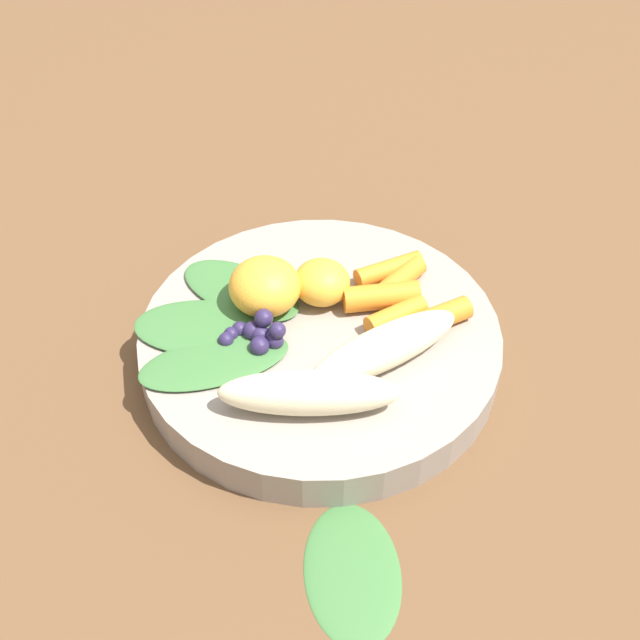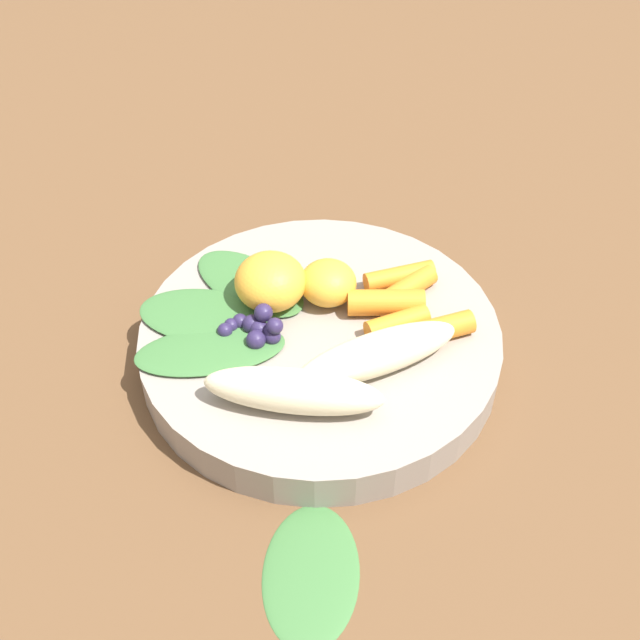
{
  "view_description": "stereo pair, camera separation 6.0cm",
  "coord_description": "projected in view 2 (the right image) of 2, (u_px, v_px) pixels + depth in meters",
  "views": [
    {
      "loc": [
        -0.38,
        0.21,
        0.46
      ],
      "look_at": [
        0.0,
        0.0,
        0.04
      ],
      "focal_mm": 46.49,
      "sensor_mm": 36.0,
      "label": 1
    },
    {
      "loc": [
        -0.4,
        0.15,
        0.46
      ],
      "look_at": [
        0.0,
        0.0,
        0.04
      ],
      "focal_mm": 46.49,
      "sensor_mm": 36.0,
      "label": 2
    }
  ],
  "objects": [
    {
      "name": "carrot_rear",
      "position": [
        409.0,
        287.0,
        0.63
      ],
      "size": [
        0.03,
        0.05,
        0.02
      ],
      "primitive_type": "cylinder",
      "rotation": [
        0.0,
        1.57,
        5.07
      ],
      "color": "orange",
      "rests_on": "bowl"
    },
    {
      "name": "carrot_front",
      "position": [
        435.0,
        330.0,
        0.59
      ],
      "size": [
        0.02,
        0.06,
        0.02
      ],
      "primitive_type": "cylinder",
      "rotation": [
        0.0,
        1.57,
        4.68
      ],
      "color": "orange",
      "rests_on": "bowl"
    },
    {
      "name": "orange_segment_far",
      "position": [
        328.0,
        283.0,
        0.62
      ],
      "size": [
        0.04,
        0.04,
        0.03
      ],
      "primitive_type": "ellipsoid",
      "color": "#F4A833",
      "rests_on": "bowl"
    },
    {
      "name": "carrot_mid_right",
      "position": [
        389.0,
        307.0,
        0.61
      ],
      "size": [
        0.04,
        0.06,
        0.02
      ],
      "primitive_type": "cylinder",
      "rotation": [
        0.0,
        1.57,
        4.35
      ],
      "color": "orange",
      "rests_on": "bowl"
    },
    {
      "name": "orange_segment_near",
      "position": [
        270.0,
        281.0,
        0.61
      ],
      "size": [
        0.05,
        0.05,
        0.04
      ],
      "primitive_type": "ellipsoid",
      "color": "#F4A833",
      "rests_on": "bowl"
    },
    {
      "name": "carrot_mid_left",
      "position": [
        397.0,
        323.0,
        0.6
      ],
      "size": [
        0.02,
        0.05,
        0.02
      ],
      "primitive_type": "cylinder",
      "rotation": [
        0.0,
        1.57,
        4.75
      ],
      "color": "orange",
      "rests_on": "bowl"
    },
    {
      "name": "kale_leaf_right",
      "position": [
        208.0,
        316.0,
        0.61
      ],
      "size": [
        0.11,
        0.12,
        0.01
      ],
      "primitive_type": "ellipsoid",
      "rotation": [
        0.0,
        0.0,
        7.28
      ],
      "color": "#3D7038",
      "rests_on": "bowl"
    },
    {
      "name": "blueberry_pile",
      "position": [
        257.0,
        328.0,
        0.6
      ],
      "size": [
        0.04,
        0.04,
        0.02
      ],
      "color": "#2D234C",
      "rests_on": "bowl"
    },
    {
      "name": "ground_plane",
      "position": [
        320.0,
        358.0,
        0.63
      ],
      "size": [
        2.4,
        2.4,
        0.0
      ],
      "primitive_type": "plane",
      "color": "brown"
    },
    {
      "name": "kale_leaf_stray",
      "position": [
        311.0,
        572.0,
        0.5
      ],
      "size": [
        0.11,
        0.09,
        0.01
      ],
      "primitive_type": "ellipsoid",
      "rotation": [
        0.0,
        0.0,
        2.72
      ],
      "color": "#3D7038",
      "rests_on": "ground_plane"
    },
    {
      "name": "kale_leaf_rear",
      "position": [
        210.0,
        350.0,
        0.59
      ],
      "size": [
        0.07,
        0.11,
        0.01
      ],
      "primitive_type": "ellipsoid",
      "rotation": [
        0.0,
        0.0,
        7.67
      ],
      "color": "#3D7038",
      "rests_on": "bowl"
    },
    {
      "name": "banana_peeled_left",
      "position": [
        378.0,
        354.0,
        0.57
      ],
      "size": [
        0.04,
        0.12,
        0.03
      ],
      "primitive_type": "ellipsoid",
      "rotation": [
        0.0,
        0.0,
        4.76
      ],
      "color": "beige",
      "rests_on": "bowl"
    },
    {
      "name": "bowl",
      "position": [
        320.0,
        344.0,
        0.62
      ],
      "size": [
        0.27,
        0.27,
        0.03
      ],
      "primitive_type": "cylinder",
      "color": "gray",
      "rests_on": "ground_plane"
    },
    {
      "name": "banana_peeled_right",
      "position": [
        293.0,
        391.0,
        0.54
      ],
      "size": [
        0.09,
        0.12,
        0.03
      ],
      "primitive_type": "ellipsoid",
      "rotation": [
        0.0,
        0.0,
        4.21
      ],
      "color": "beige",
      "rests_on": "bowl"
    },
    {
      "name": "kale_leaf_left",
      "position": [
        250.0,
        283.0,
        0.64
      ],
      "size": [
        0.12,
        0.09,
        0.01
      ],
      "primitive_type": "ellipsoid",
      "rotation": [
        0.0,
        0.0,
        6.77
      ],
      "color": "#3D7038",
      "rests_on": "bowl"
    },
    {
      "name": "carrot_small",
      "position": [
        399.0,
        276.0,
        0.64
      ],
      "size": [
        0.02,
        0.06,
        0.02
      ],
      "primitive_type": "cylinder",
      "rotation": [
        0.0,
        1.57,
        4.65
      ],
      "color": "orange",
      "rests_on": "bowl"
    }
  ]
}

